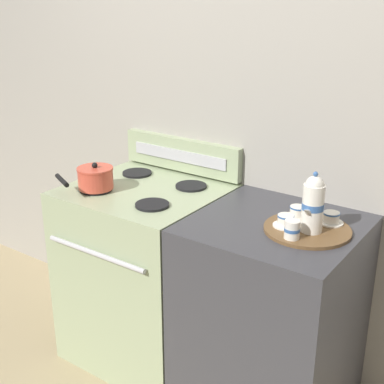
{
  "coord_description": "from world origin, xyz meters",
  "views": [
    {
      "loc": [
        1.26,
        -1.87,
        1.84
      ],
      "look_at": [
        -0.01,
        -0.08,
        1.02
      ],
      "focal_mm": 50.0,
      "sensor_mm": 36.0,
      "label": 1
    }
  ],
  "objects_px": {
    "serving_tray": "(307,229)",
    "teacup_left": "(298,212)",
    "teacup_front": "(286,221)",
    "saucepan": "(95,178)",
    "creamer_jug": "(292,229)",
    "teacup_right": "(331,218)",
    "stove": "(147,273)",
    "teapot": "(313,204)"
  },
  "relations": [
    {
      "from": "serving_tray",
      "to": "teacup_left",
      "type": "relative_size",
      "value": 3.42
    },
    {
      "from": "teacup_front",
      "to": "serving_tray",
      "type": "bearing_deg",
      "value": 24.01
    },
    {
      "from": "saucepan",
      "to": "creamer_jug",
      "type": "distance_m",
      "value": 1.02
    },
    {
      "from": "saucepan",
      "to": "teacup_right",
      "type": "bearing_deg",
      "value": 13.07
    },
    {
      "from": "saucepan",
      "to": "teacup_left",
      "type": "xyz_separation_m",
      "value": [
        0.95,
        0.23,
        -0.03
      ]
    },
    {
      "from": "stove",
      "to": "creamer_jug",
      "type": "distance_m",
      "value": 1.0
    },
    {
      "from": "serving_tray",
      "to": "teacup_left",
      "type": "height_order",
      "value": "teacup_left"
    },
    {
      "from": "saucepan",
      "to": "serving_tray",
      "type": "distance_m",
      "value": 1.05
    },
    {
      "from": "stove",
      "to": "teacup_front",
      "type": "distance_m",
      "value": 0.93
    },
    {
      "from": "teacup_right",
      "to": "teacup_left",
      "type": "bearing_deg",
      "value": -171.85
    },
    {
      "from": "stove",
      "to": "creamer_jug",
      "type": "height_order",
      "value": "creamer_jug"
    },
    {
      "from": "teapot",
      "to": "teacup_left",
      "type": "xyz_separation_m",
      "value": [
        -0.1,
        0.1,
        -0.09
      ]
    },
    {
      "from": "saucepan",
      "to": "teacup_front",
      "type": "bearing_deg",
      "value": 7.2
    },
    {
      "from": "teacup_front",
      "to": "teacup_left",
      "type": "bearing_deg",
      "value": 89.61
    },
    {
      "from": "creamer_jug",
      "to": "stove",
      "type": "bearing_deg",
      "value": 171.65
    },
    {
      "from": "serving_tray",
      "to": "teacup_right",
      "type": "relative_size",
      "value": 3.42
    },
    {
      "from": "stove",
      "to": "teacup_front",
      "type": "height_order",
      "value": "teacup_front"
    },
    {
      "from": "teacup_right",
      "to": "saucepan",
      "type": "bearing_deg",
      "value": -166.93
    },
    {
      "from": "teapot",
      "to": "teacup_front",
      "type": "height_order",
      "value": "teapot"
    },
    {
      "from": "saucepan",
      "to": "teacup_front",
      "type": "relative_size",
      "value": 2.71
    },
    {
      "from": "creamer_jug",
      "to": "teacup_left",
      "type": "bearing_deg",
      "value": 108.85
    },
    {
      "from": "teacup_front",
      "to": "creamer_jug",
      "type": "height_order",
      "value": "creamer_jug"
    },
    {
      "from": "teacup_left",
      "to": "creamer_jug",
      "type": "bearing_deg",
      "value": -71.15
    },
    {
      "from": "teacup_front",
      "to": "teapot",
      "type": "bearing_deg",
      "value": 7.76
    },
    {
      "from": "serving_tray",
      "to": "teacup_front",
      "type": "xyz_separation_m",
      "value": [
        -0.08,
        -0.04,
        0.03
      ]
    },
    {
      "from": "teacup_right",
      "to": "creamer_jug",
      "type": "bearing_deg",
      "value": -107.36
    },
    {
      "from": "stove",
      "to": "teapot",
      "type": "xyz_separation_m",
      "value": [
        0.88,
        -0.02,
        0.6
      ]
    },
    {
      "from": "stove",
      "to": "creamer_jug",
      "type": "xyz_separation_m",
      "value": [
        0.85,
        -0.12,
        0.52
      ]
    },
    {
      "from": "teacup_left",
      "to": "serving_tray",
      "type": "bearing_deg",
      "value": -44.0
    },
    {
      "from": "teapot",
      "to": "creamer_jug",
      "type": "height_order",
      "value": "teapot"
    },
    {
      "from": "teacup_right",
      "to": "teapot",
      "type": "bearing_deg",
      "value": -106.81
    },
    {
      "from": "stove",
      "to": "teapot",
      "type": "relative_size",
      "value": 3.82
    },
    {
      "from": "stove",
      "to": "teapot",
      "type": "distance_m",
      "value": 1.06
    },
    {
      "from": "creamer_jug",
      "to": "saucepan",
      "type": "bearing_deg",
      "value": -178.29
    },
    {
      "from": "serving_tray",
      "to": "teapot",
      "type": "bearing_deg",
      "value": -43.61
    },
    {
      "from": "teapot",
      "to": "creamer_jug",
      "type": "distance_m",
      "value": 0.14
    },
    {
      "from": "saucepan",
      "to": "teacup_front",
      "type": "height_order",
      "value": "saucepan"
    },
    {
      "from": "stove",
      "to": "saucepan",
      "type": "bearing_deg",
      "value": -138.79
    },
    {
      "from": "serving_tray",
      "to": "teacup_left",
      "type": "xyz_separation_m",
      "value": [
        -0.08,
        0.08,
        0.03
      ]
    },
    {
      "from": "teacup_front",
      "to": "creamer_jug",
      "type": "bearing_deg",
      "value": -52.0
    },
    {
      "from": "serving_tray",
      "to": "creamer_jug",
      "type": "distance_m",
      "value": 0.13
    },
    {
      "from": "teapot",
      "to": "teacup_front",
      "type": "distance_m",
      "value": 0.14
    }
  ]
}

